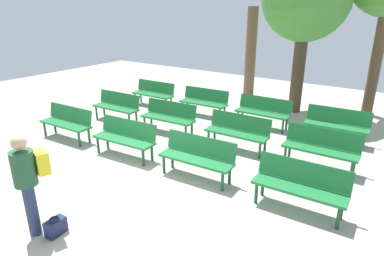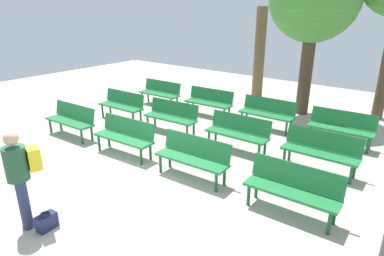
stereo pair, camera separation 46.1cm
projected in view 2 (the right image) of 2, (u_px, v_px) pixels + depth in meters
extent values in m
plane|color=#B2A899|center=(102.00, 195.00, 6.35)|extent=(24.00, 24.00, 0.00)
cube|color=#1E7238|center=(69.00, 122.00, 9.04)|extent=(1.62, 0.51, 0.05)
cube|color=#1E7238|center=(75.00, 111.00, 9.11)|extent=(1.60, 0.19, 0.40)
cylinder|color=#194C28|center=(50.00, 126.00, 9.37)|extent=(0.06, 0.06, 0.40)
cylinder|color=#194C28|center=(82.00, 137.00, 8.61)|extent=(0.06, 0.06, 0.40)
cylinder|color=#194C28|center=(60.00, 123.00, 9.62)|extent=(0.06, 0.06, 0.40)
cylinder|color=#194C28|center=(92.00, 133.00, 8.86)|extent=(0.06, 0.06, 0.40)
cube|color=#1E7238|center=(123.00, 138.00, 7.90)|extent=(1.63, 0.54, 0.05)
cube|color=#1E7238|center=(129.00, 126.00, 7.97)|extent=(1.60, 0.23, 0.40)
cylinder|color=#194C28|center=(99.00, 143.00, 8.23)|extent=(0.06, 0.06, 0.40)
cylinder|color=#194C28|center=(141.00, 156.00, 7.49)|extent=(0.06, 0.06, 0.40)
cylinder|color=#194C28|center=(109.00, 139.00, 8.48)|extent=(0.06, 0.06, 0.40)
cylinder|color=#194C28|center=(150.00, 152.00, 7.74)|extent=(0.06, 0.06, 0.40)
cube|color=#1E7238|center=(191.00, 160.00, 6.81)|extent=(1.62, 0.52, 0.05)
cube|color=#1E7238|center=(197.00, 146.00, 6.88)|extent=(1.60, 0.20, 0.40)
cylinder|color=#194C28|center=(160.00, 164.00, 7.14)|extent=(0.06, 0.06, 0.40)
cylinder|color=#194C28|center=(216.00, 182.00, 6.39)|extent=(0.06, 0.06, 0.40)
cylinder|color=#194C28|center=(170.00, 159.00, 7.39)|extent=(0.06, 0.06, 0.40)
cylinder|color=#194C28|center=(224.00, 176.00, 6.64)|extent=(0.06, 0.06, 0.40)
cube|color=#1E7238|center=(291.00, 192.00, 5.62)|extent=(1.61, 0.50, 0.05)
cube|color=#1E7238|center=(297.00, 175.00, 5.68)|extent=(1.60, 0.18, 0.40)
cylinder|color=#194C28|center=(249.00, 195.00, 5.96)|extent=(0.06, 0.06, 0.40)
cylinder|color=#194C28|center=(329.00, 223.00, 5.19)|extent=(0.06, 0.06, 0.40)
cylinder|color=#194C28|center=(256.00, 188.00, 6.20)|extent=(0.06, 0.06, 0.40)
cylinder|color=#194C28|center=(335.00, 214.00, 5.43)|extent=(0.06, 0.06, 0.40)
cube|color=#1E7238|center=(121.00, 107.00, 10.40)|extent=(1.61, 0.49, 0.05)
cube|color=#1E7238|center=(125.00, 98.00, 10.47)|extent=(1.60, 0.17, 0.40)
cylinder|color=#194C28|center=(103.00, 111.00, 10.74)|extent=(0.06, 0.06, 0.40)
cylinder|color=#194C28|center=(133.00, 119.00, 9.97)|extent=(0.06, 0.06, 0.40)
cylinder|color=#194C28|center=(110.00, 108.00, 10.99)|extent=(0.06, 0.06, 0.40)
cylinder|color=#194C28|center=(141.00, 116.00, 10.21)|extent=(0.06, 0.06, 0.40)
cube|color=#1E7238|center=(170.00, 118.00, 9.33)|extent=(1.63, 0.54, 0.05)
cube|color=#1E7238|center=(174.00, 108.00, 9.40)|extent=(1.60, 0.23, 0.40)
cylinder|color=#194C28|center=(148.00, 123.00, 9.65)|extent=(0.06, 0.06, 0.40)
cylinder|color=#194C28|center=(187.00, 132.00, 8.91)|extent=(0.06, 0.06, 0.40)
cylinder|color=#194C28|center=(155.00, 120.00, 9.90)|extent=(0.06, 0.06, 0.40)
cylinder|color=#194C28|center=(194.00, 129.00, 9.16)|extent=(0.06, 0.06, 0.40)
cube|color=#1E7238|center=(236.00, 135.00, 8.14)|extent=(1.61, 0.48, 0.05)
cube|color=#1E7238|center=(241.00, 123.00, 8.20)|extent=(1.60, 0.16, 0.40)
cylinder|color=#194C28|center=(209.00, 139.00, 8.49)|extent=(0.06, 0.06, 0.40)
cylinder|color=#194C28|center=(259.00, 152.00, 7.71)|extent=(0.06, 0.06, 0.40)
cylinder|color=#194C28|center=(216.00, 135.00, 8.73)|extent=(0.06, 0.06, 0.40)
cylinder|color=#194C28|center=(265.00, 148.00, 7.95)|extent=(0.06, 0.06, 0.40)
cube|color=#1E7238|center=(319.00, 154.00, 7.09)|extent=(1.61, 0.48, 0.05)
cube|color=#1E7238|center=(324.00, 140.00, 7.16)|extent=(1.60, 0.16, 0.40)
cylinder|color=#194C28|center=(284.00, 157.00, 7.44)|extent=(0.06, 0.06, 0.40)
cylinder|color=#194C28|center=(351.00, 175.00, 6.66)|extent=(0.06, 0.06, 0.40)
cylinder|color=#194C28|center=(289.00, 153.00, 7.68)|extent=(0.06, 0.06, 0.40)
cylinder|color=#194C28|center=(354.00, 169.00, 6.90)|extent=(0.06, 0.06, 0.40)
cube|color=#1E7238|center=(159.00, 94.00, 11.87)|extent=(1.61, 0.48, 0.05)
cube|color=#1E7238|center=(163.00, 86.00, 11.94)|extent=(1.60, 0.16, 0.40)
cylinder|color=#194C28|center=(142.00, 98.00, 12.22)|extent=(0.06, 0.06, 0.40)
cylinder|color=#194C28|center=(171.00, 104.00, 11.44)|extent=(0.06, 0.06, 0.40)
cylinder|color=#194C28|center=(148.00, 96.00, 12.46)|extent=(0.06, 0.06, 0.40)
cylinder|color=#194C28|center=(177.00, 102.00, 11.68)|extent=(0.06, 0.06, 0.40)
cube|color=#1E7238|center=(208.00, 103.00, 10.74)|extent=(1.62, 0.52, 0.05)
cube|color=#1E7238|center=(211.00, 95.00, 10.81)|extent=(1.60, 0.20, 0.40)
cylinder|color=#194C28|center=(188.00, 108.00, 11.07)|extent=(0.06, 0.06, 0.40)
cylinder|color=#194C28|center=(224.00, 115.00, 10.32)|extent=(0.06, 0.06, 0.40)
cylinder|color=#194C28|center=(193.00, 105.00, 11.32)|extent=(0.06, 0.06, 0.40)
cylinder|color=#194C28|center=(229.00, 113.00, 10.56)|extent=(0.06, 0.06, 0.40)
cube|color=#1E7238|center=(266.00, 115.00, 9.63)|extent=(1.61, 0.47, 0.05)
cube|color=#1E7238|center=(270.00, 105.00, 9.69)|extent=(1.60, 0.15, 0.40)
cylinder|color=#194C28|center=(242.00, 119.00, 9.98)|extent=(0.06, 0.06, 0.40)
cylinder|color=#194C28|center=(286.00, 129.00, 9.19)|extent=(0.06, 0.06, 0.40)
cylinder|color=#194C28|center=(247.00, 116.00, 10.22)|extent=(0.06, 0.06, 0.40)
cylinder|color=#194C28|center=(291.00, 125.00, 9.43)|extent=(0.06, 0.06, 0.40)
cube|color=#1E7238|center=(340.00, 129.00, 8.48)|extent=(1.62, 0.51, 0.05)
cube|color=#1E7238|center=(344.00, 118.00, 8.54)|extent=(1.60, 0.20, 0.40)
cylinder|color=#194C28|center=(310.00, 134.00, 8.81)|extent=(0.06, 0.06, 0.40)
cylinder|color=#194C28|center=(368.00, 146.00, 8.05)|extent=(0.06, 0.06, 0.40)
cylinder|color=#194C28|center=(313.00, 130.00, 9.06)|extent=(0.06, 0.06, 0.40)
cylinder|color=#194C28|center=(370.00, 142.00, 8.30)|extent=(0.06, 0.06, 0.40)
cylinder|color=brown|center=(259.00, 53.00, 12.66)|extent=(0.41, 0.41, 3.39)
cylinder|color=#4C3A28|center=(306.00, 71.00, 10.70)|extent=(0.41, 0.41, 2.85)
cylinder|color=navy|center=(25.00, 205.00, 5.27)|extent=(0.16, 0.16, 0.85)
cylinder|color=navy|center=(23.00, 201.00, 5.39)|extent=(0.16, 0.16, 0.85)
cylinder|color=#235133|center=(16.00, 164.00, 5.09)|extent=(0.43, 0.43, 0.55)
sphere|color=tan|center=(11.00, 139.00, 4.94)|extent=(0.22, 0.22, 0.22)
cube|color=yellow|center=(34.00, 158.00, 5.21)|extent=(0.32, 0.26, 0.36)
cube|color=#192347|center=(47.00, 222.00, 5.34)|extent=(0.21, 0.34, 0.26)
torus|color=#192347|center=(45.00, 214.00, 5.29)|extent=(0.16, 0.16, 0.02)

